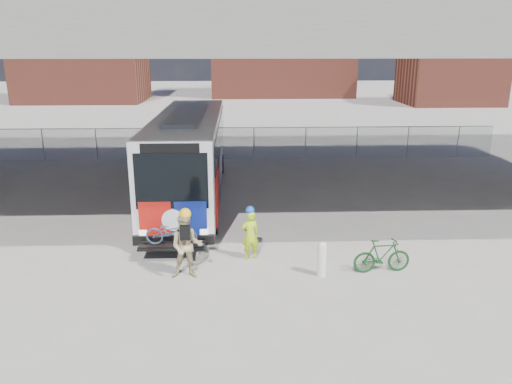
{
  "coord_description": "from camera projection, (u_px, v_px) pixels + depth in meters",
  "views": [
    {
      "loc": [
        0.0,
        -16.39,
        6.28
      ],
      "look_at": [
        0.63,
        -0.4,
        1.6
      ],
      "focal_mm": 35.0,
      "sensor_mm": 36.0,
      "label": 1
    }
  ],
  "objects": [
    {
      "name": "brick_buildings",
      "position": [
        245.0,
        54.0,
        62.26
      ],
      "size": [
        54.0,
        22.0,
        12.0
      ],
      "color": "brown",
      "rests_on": "ground"
    },
    {
      "name": "chainlink_fence",
      "position": [
        236.0,
        135.0,
        28.59
      ],
      "size": [
        30.0,
        0.06,
        30.0
      ],
      "color": "gray",
      "rests_on": "ground"
    },
    {
      "name": "cyclist_hivis",
      "position": [
        250.0,
        234.0,
        15.14
      ],
      "size": [
        0.65,
        0.52,
        1.69
      ],
      "rotation": [
        0.0,
        0.0,
        3.44
      ],
      "color": "#AFDE17",
      "rests_on": "ground"
    },
    {
      "name": "overpass",
      "position": [
        235.0,
        39.0,
        19.48
      ],
      "size": [
        40.0,
        16.0,
        7.95
      ],
      "color": "#605E59",
      "rests_on": "ground"
    },
    {
      "name": "cyclist_tan",
      "position": [
        187.0,
        245.0,
        13.86
      ],
      "size": [
        0.92,
        0.72,
        2.05
      ],
      "rotation": [
        0.0,
        0.0,
        0.02
      ],
      "color": "tan",
      "rests_on": "ground"
    },
    {
      "name": "ground",
      "position": [
        238.0,
        233.0,
        17.49
      ],
      "size": [
        160.0,
        160.0,
        0.0
      ],
      "primitive_type": "plane",
      "color": "#9E9991",
      "rests_on": "ground"
    },
    {
      "name": "bollard",
      "position": [
        322.0,
        258.0,
        14.07
      ],
      "size": [
        0.27,
        0.27,
        1.03
      ],
      "color": "silver",
      "rests_on": "ground"
    },
    {
      "name": "bus",
      "position": [
        189.0,
        149.0,
        21.02
      ],
      "size": [
        2.67,
        12.91,
        3.69
      ],
      "color": "silver",
      "rests_on": "ground"
    },
    {
      "name": "bike_parked",
      "position": [
        382.0,
        256.0,
        14.31
      ],
      "size": [
        1.71,
        0.61,
        1.01
      ],
      "primitive_type": "imported",
      "rotation": [
        0.0,
        0.0,
        1.65
      ],
      "color": "#15441B",
      "rests_on": "ground"
    }
  ]
}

